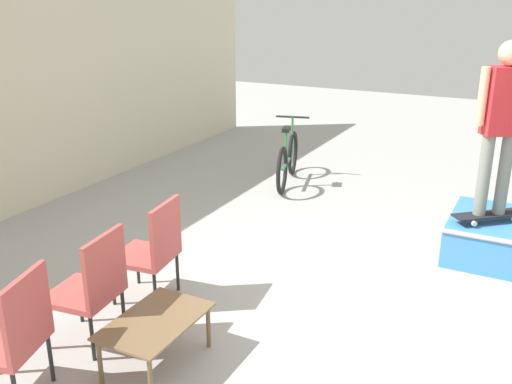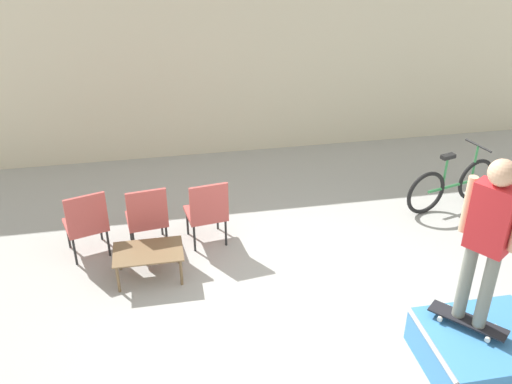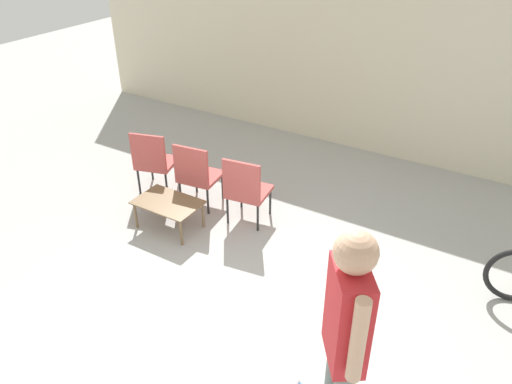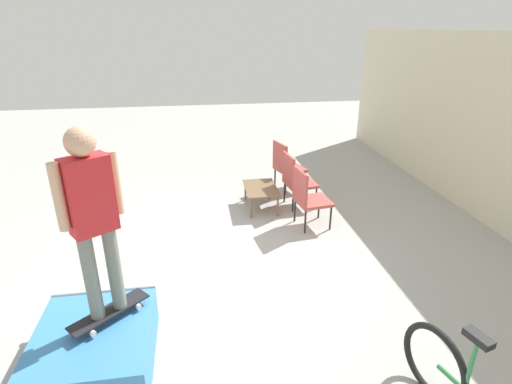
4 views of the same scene
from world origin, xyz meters
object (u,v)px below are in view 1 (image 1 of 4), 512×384
person_skater (503,115)px  patio_chair_left (12,333)px  patio_chair_right (153,247)px  bicycle (288,160)px  skateboard_on_ramp (488,215)px  coffee_table (156,325)px  patio_chair_center (92,284)px  skate_ramp_box (500,238)px

person_skater → patio_chair_left: size_ratio=1.83×
patio_chair_right → bicycle: bearing=177.4°
skateboard_on_ramp → patio_chair_left: size_ratio=0.73×
patio_chair_right → person_skater: bearing=124.2°
coffee_table → patio_chair_center: size_ratio=0.88×
person_skater → bicycle: person_skater is taller
skate_ramp_box → patio_chair_left: (-4.10, 2.79, 0.33)m
person_skater → patio_chair_center: (-3.18, 2.64, -1.05)m
patio_chair_right → coffee_table: bearing=29.6°
skateboard_on_ramp → patio_chair_right: (-2.38, 2.64, 0.03)m
skate_ramp_box → bicycle: size_ratio=0.75×
skate_ramp_box → skateboard_on_ramp: size_ratio=1.71×
skate_ramp_box → patio_chair_left: 4.98m
patio_chair_right → bicycle: (3.78, 0.35, -0.17)m
skate_ramp_box → bicycle: bicycle is taller
skateboard_on_ramp → patio_chair_left: (-3.97, 2.64, 0.03)m
coffee_table → skate_ramp_box: bearing=-33.0°
coffee_table → person_skater: bearing=-32.3°
skate_ramp_box → patio_chair_right: (-2.52, 2.79, 0.33)m
patio_chair_left → bicycle: size_ratio=0.60×
skate_ramp_box → patio_chair_right: 3.77m
patio_chair_center → patio_chair_right: (0.80, 0.00, 0.00)m
patio_chair_center → patio_chair_right: same height
skateboard_on_ramp → bicycle: (1.40, 2.99, -0.14)m
person_skater → patio_chair_right: (-2.38, 2.64, -1.05)m
skate_ramp_box → skateboard_on_ramp: skateboard_on_ramp is taller
person_skater → patio_chair_left: (-3.97, 2.64, -1.05)m
coffee_table → bicycle: size_ratio=0.53×
bicycle → coffee_table: bearing=177.0°
patio_chair_left → bicycle: bearing=167.2°
skateboard_on_ramp → patio_chair_center: patio_chair_center is taller
patio_chair_left → patio_chair_right: bearing=163.4°
coffee_table → patio_chair_right: bearing=37.5°
patio_chair_left → skateboard_on_ramp: bearing=129.8°
patio_chair_left → patio_chair_center: bearing=163.3°
patio_chair_right → patio_chair_left: bearing=-8.0°
patio_chair_center → coffee_table: bearing=81.8°
coffee_table → patio_chair_left: (-0.77, 0.63, 0.19)m
skateboard_on_ramp → patio_chair_right: patio_chair_right is taller
person_skater → patio_chair_center: 4.27m
patio_chair_right → bicycle: patio_chair_right is taller
patio_chair_right → skateboard_on_ramp: bearing=124.2°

